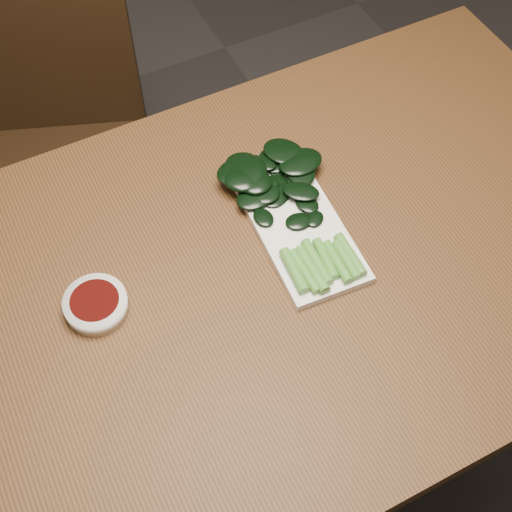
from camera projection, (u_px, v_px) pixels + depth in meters
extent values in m
plane|color=#2D2B2A|center=(254.00, 439.00, 1.75)|extent=(6.00, 6.00, 0.00)
cube|color=#492C14|center=(254.00, 282.00, 1.14)|extent=(1.40, 0.80, 0.04)
cylinder|color=#492C14|center=(421.00, 160.00, 1.78)|extent=(0.05, 0.05, 0.71)
cube|color=black|center=(60.00, 186.00, 1.64)|extent=(0.53, 0.53, 0.04)
cylinder|color=black|center=(5.00, 307.00, 1.72)|extent=(0.04, 0.04, 0.41)
cylinder|color=black|center=(149.00, 293.00, 1.74)|extent=(0.04, 0.04, 0.41)
cylinder|color=black|center=(16.00, 194.00, 1.91)|extent=(0.04, 0.04, 0.41)
cylinder|color=black|center=(146.00, 184.00, 1.93)|extent=(0.04, 0.04, 0.41)
cube|color=black|center=(38.00, 49.00, 1.54)|extent=(0.39, 0.17, 0.44)
cylinder|color=white|center=(96.00, 305.00, 1.08)|extent=(0.10, 0.10, 0.03)
cylinder|color=#3A0805|center=(94.00, 301.00, 1.07)|extent=(0.07, 0.07, 0.00)
cube|color=white|center=(295.00, 221.00, 1.18)|extent=(0.16, 0.32, 0.01)
cylinder|color=#4C9132|center=(294.00, 271.00, 1.10)|extent=(0.03, 0.08, 0.02)
cylinder|color=#4C9132|center=(304.00, 271.00, 1.10)|extent=(0.02, 0.08, 0.01)
cylinder|color=#4C9132|center=(312.00, 269.00, 1.10)|extent=(0.02, 0.09, 0.02)
cylinder|color=#4C9132|center=(317.00, 262.00, 1.11)|extent=(0.02, 0.09, 0.02)
cylinder|color=#4C9132|center=(326.00, 259.00, 1.12)|extent=(0.02, 0.08, 0.02)
cylinder|color=#4C9132|center=(337.00, 262.00, 1.11)|extent=(0.02, 0.08, 0.02)
cylinder|color=#4C9132|center=(346.00, 260.00, 1.12)|extent=(0.02, 0.07, 0.01)
cylinder|color=#4C9132|center=(350.00, 255.00, 1.12)|extent=(0.02, 0.08, 0.02)
ellipsoid|color=black|center=(300.00, 169.00, 1.21)|extent=(0.07, 0.09, 0.01)
ellipsoid|color=black|center=(248.00, 172.00, 1.20)|extent=(0.10, 0.10, 0.01)
ellipsoid|color=black|center=(284.00, 151.00, 1.23)|extent=(0.09, 0.09, 0.01)
ellipsoid|color=black|center=(241.00, 179.00, 1.19)|extent=(0.09, 0.09, 0.02)
ellipsoid|color=black|center=(241.00, 170.00, 1.20)|extent=(0.09, 0.07, 0.01)
ellipsoid|color=black|center=(287.00, 154.00, 1.23)|extent=(0.06, 0.07, 0.01)
ellipsoid|color=black|center=(266.00, 193.00, 1.19)|extent=(0.05, 0.05, 0.01)
ellipsoid|color=black|center=(245.00, 167.00, 1.21)|extent=(0.08, 0.08, 0.01)
ellipsoid|color=black|center=(276.00, 194.00, 1.19)|extent=(0.07, 0.07, 0.01)
ellipsoid|color=black|center=(278.00, 167.00, 1.23)|extent=(0.05, 0.05, 0.01)
ellipsoid|color=black|center=(295.00, 181.00, 1.21)|extent=(0.03, 0.04, 0.01)
ellipsoid|color=black|center=(275.00, 160.00, 1.23)|extent=(0.08, 0.08, 0.01)
ellipsoid|color=black|center=(267.00, 184.00, 1.20)|extent=(0.05, 0.05, 0.01)
ellipsoid|color=black|center=(301.00, 162.00, 1.21)|extent=(0.08, 0.06, 0.01)
ellipsoid|color=black|center=(257.00, 195.00, 1.19)|extent=(0.09, 0.07, 0.01)
ellipsoid|color=black|center=(301.00, 191.00, 1.18)|extent=(0.07, 0.07, 0.01)
ellipsoid|color=black|center=(256.00, 183.00, 1.19)|extent=(0.06, 0.06, 0.01)
ellipsoid|color=black|center=(276.00, 183.00, 1.21)|extent=(0.05, 0.05, 0.01)
ellipsoid|color=black|center=(262.00, 163.00, 1.22)|extent=(0.06, 0.06, 0.01)
ellipsoid|color=black|center=(242.00, 163.00, 1.21)|extent=(0.07, 0.07, 0.01)
ellipsoid|color=black|center=(315.00, 219.00, 1.16)|extent=(0.04, 0.04, 0.01)
ellipsoid|color=black|center=(263.00, 217.00, 1.16)|extent=(0.04, 0.04, 0.01)
ellipsoid|color=black|center=(307.00, 203.00, 1.18)|extent=(0.04, 0.05, 0.01)
ellipsoid|color=black|center=(298.00, 221.00, 1.16)|extent=(0.05, 0.04, 0.01)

